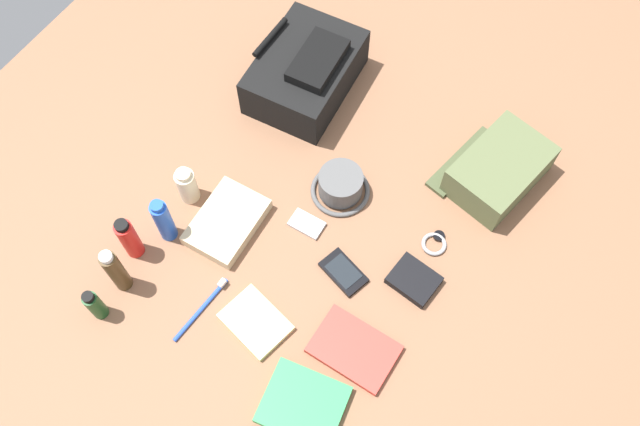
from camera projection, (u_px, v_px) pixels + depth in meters
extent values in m
cube|color=brown|center=(320.00, 222.00, 1.72)|extent=(2.64, 2.02, 0.02)
cube|color=black|center=(305.00, 72.00, 1.84)|extent=(0.34, 0.26, 0.12)
cube|color=black|center=(318.00, 60.00, 1.76)|extent=(0.18, 0.12, 0.03)
cylinder|color=black|center=(270.00, 37.00, 1.80)|extent=(0.14, 0.02, 0.02)
cube|color=#56603D|center=(499.00, 170.00, 1.72)|extent=(0.28, 0.21, 0.10)
cube|color=#454D30|center=(463.00, 161.00, 1.78)|extent=(0.25, 0.10, 0.01)
cylinder|color=#555555|center=(340.00, 183.00, 1.71)|extent=(0.11, 0.11, 0.07)
torus|color=#555555|center=(339.00, 190.00, 1.74)|extent=(0.15, 0.15, 0.01)
cylinder|color=#19471E|center=(95.00, 305.00, 1.56)|extent=(0.03, 0.03, 0.10)
cylinder|color=black|center=(88.00, 297.00, 1.50)|extent=(0.03, 0.03, 0.01)
cylinder|color=#473319|center=(116.00, 271.00, 1.56)|extent=(0.04, 0.04, 0.15)
cylinder|color=silver|center=(106.00, 257.00, 1.49)|extent=(0.03, 0.03, 0.01)
cylinder|color=red|center=(129.00, 239.00, 1.61)|extent=(0.04, 0.04, 0.13)
cylinder|color=black|center=(121.00, 226.00, 1.54)|extent=(0.03, 0.03, 0.01)
cylinder|color=blue|center=(164.00, 221.00, 1.63)|extent=(0.04, 0.04, 0.14)
cylinder|color=blue|center=(157.00, 206.00, 1.56)|extent=(0.03, 0.03, 0.01)
cylinder|color=beige|center=(187.00, 186.00, 1.69)|extent=(0.05, 0.05, 0.10)
cylinder|color=beige|center=(183.00, 175.00, 1.64)|extent=(0.04, 0.04, 0.01)
cube|color=#2D934C|center=(303.00, 405.00, 1.49)|extent=(0.18, 0.20, 0.02)
cube|color=white|center=(303.00, 405.00, 1.50)|extent=(0.17, 0.19, 0.02)
cube|color=red|center=(354.00, 349.00, 1.55)|extent=(0.13, 0.19, 0.02)
cube|color=white|center=(354.00, 349.00, 1.55)|extent=(0.12, 0.18, 0.01)
cube|color=black|center=(343.00, 272.00, 1.64)|extent=(0.09, 0.13, 0.01)
cube|color=black|center=(344.00, 271.00, 1.63)|extent=(0.07, 0.09, 0.00)
cube|color=#B7B7BC|center=(307.00, 224.00, 1.70)|extent=(0.05, 0.09, 0.01)
cylinder|color=silver|center=(312.00, 226.00, 1.69)|extent=(0.03, 0.03, 0.00)
torus|color=#99999E|center=(434.00, 244.00, 1.67)|extent=(0.06, 0.06, 0.01)
cylinder|color=black|center=(439.00, 236.00, 1.68)|extent=(0.03, 0.03, 0.01)
cylinder|color=blue|center=(201.00, 310.00, 1.60)|extent=(0.19, 0.02, 0.01)
cube|color=white|center=(222.00, 283.00, 1.62)|extent=(0.02, 0.01, 0.01)
cube|color=black|center=(414.00, 280.00, 1.62)|extent=(0.10, 0.12, 0.02)
cube|color=beige|center=(256.00, 322.00, 1.58)|extent=(0.14, 0.17, 0.02)
cube|color=#C6B289|center=(227.00, 222.00, 1.68)|extent=(0.21, 0.15, 0.04)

